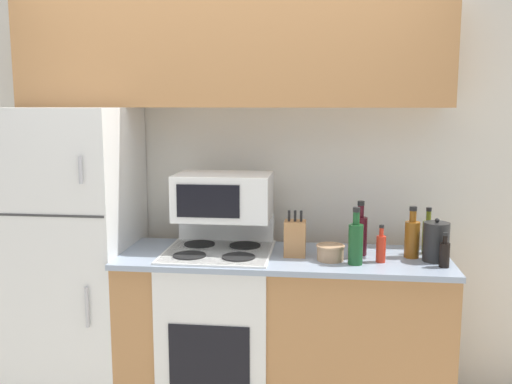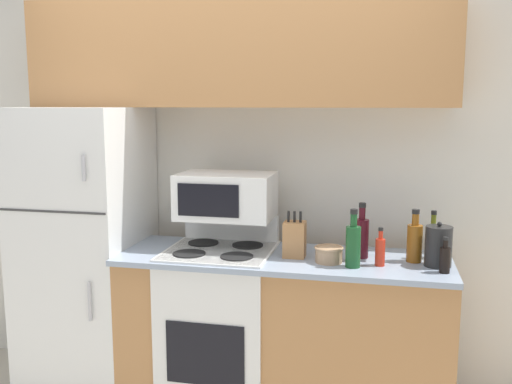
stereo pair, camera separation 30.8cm
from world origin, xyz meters
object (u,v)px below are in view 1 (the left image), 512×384
at_px(bottle_soy_sauce, 445,254).
at_px(bottle_wine_red, 360,234).
at_px(bowl, 330,252).
at_px(bottle_olive_oil, 428,235).
at_px(refrigerator, 76,256).
at_px(microwave, 223,196).
at_px(bottle_wine_green, 356,242).
at_px(stove, 219,329).
at_px(bottle_hot_sauce, 381,248).
at_px(bottle_whiskey, 412,237).
at_px(kettle, 436,242).
at_px(knife_block, 295,238).

distance_m(bottle_soy_sauce, bottle_wine_red, 0.46).
relative_size(bowl, bottle_olive_oil, 0.59).
bearing_deg(refrigerator, bottle_wine_red, -0.79).
distance_m(microwave, bottle_wine_green, 0.79).
xyz_separation_m(stove, bottle_hot_sauce, (0.88, -0.09, 0.53)).
relative_size(bowl, bottle_hot_sauce, 0.77).
relative_size(stove, microwave, 2.06).
distance_m(bottle_wine_green, bottle_wine_red, 0.20).
distance_m(bottle_hot_sauce, bottle_whiskey, 0.21).
bearing_deg(kettle, bottle_whiskey, 152.23).
xyz_separation_m(microwave, kettle, (1.16, -0.13, -0.20)).
height_order(bottle_wine_green, bottle_whiskey, bottle_wine_green).
bearing_deg(bottle_whiskey, bottle_hot_sauce, -146.41).
relative_size(bottle_olive_oil, bottle_soy_sauce, 1.44).
bearing_deg(knife_block, bottle_whiskey, 3.97).
bearing_deg(bottle_whiskey, knife_block, -176.03).
bearing_deg(bottle_whiskey, microwave, 176.11).
xyz_separation_m(bottle_hot_sauce, kettle, (0.29, 0.06, 0.03)).
height_order(microwave, bottle_whiskey, microwave).
xyz_separation_m(bowl, bottle_olive_oil, (0.54, 0.20, 0.06)).
relative_size(bottle_wine_green, bottle_whiskey, 1.07).
bearing_deg(microwave, bottle_soy_sauce, -11.70).
bearing_deg(kettle, knife_block, 178.70).
relative_size(bottle_olive_oil, bottle_wine_red, 0.87).
bearing_deg(bottle_hot_sauce, bottle_wine_green, -157.57).
bearing_deg(bottle_wine_red, kettle, -12.02).
bearing_deg(stove, bottle_olive_oil, 6.02).
height_order(refrigerator, bottle_whiskey, refrigerator).
height_order(knife_block, kettle, knife_block).
bearing_deg(kettle, bottle_wine_red, 167.98).
distance_m(bottle_wine_green, kettle, 0.44).
distance_m(microwave, knife_block, 0.48).
bearing_deg(knife_block, bottle_hot_sauce, -9.07).
distance_m(bottle_whiskey, bottle_wine_red, 0.28).
xyz_separation_m(stove, bottle_soy_sauce, (1.19, -0.15, 0.52)).
distance_m(bottle_hot_sauce, kettle, 0.30).
bearing_deg(bottle_whiskey, bottle_olive_oil, 43.43).
bearing_deg(kettle, stove, 178.42).
relative_size(knife_block, kettle, 1.10).
bearing_deg(bottle_soy_sauce, bottle_hot_sauce, 169.56).
distance_m(bowl, kettle, 0.56).
distance_m(bottle_olive_oil, bottle_hot_sauce, 0.35).
distance_m(bottle_hot_sauce, bottle_soy_sauce, 0.32).
xyz_separation_m(bottle_whiskey, bottle_wine_red, (-0.27, 0.02, 0.01)).
relative_size(refrigerator, stove, 1.57).
bearing_deg(bottle_wine_green, bottle_wine_red, 79.84).
distance_m(stove, bottle_hot_sauce, 1.03).
xyz_separation_m(knife_block, bottle_wine_red, (0.35, 0.07, 0.02)).
height_order(bottle_wine_green, bottle_soy_sauce, bottle_wine_green).
distance_m(stove, bottle_whiskey, 1.20).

